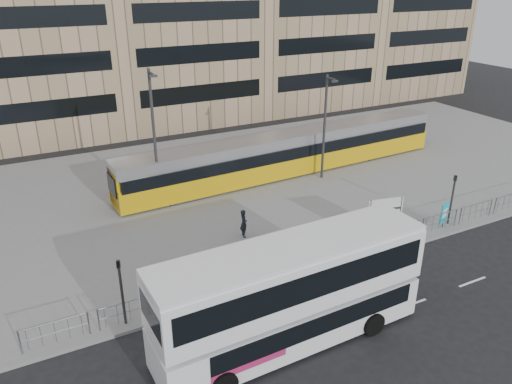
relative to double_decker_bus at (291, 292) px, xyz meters
name	(u,v)px	position (x,y,z in m)	size (l,w,h in m)	color
ground	(324,273)	(4.18, 3.55, -2.43)	(120.00, 120.00, 0.00)	black
plaza	(227,188)	(4.18, 15.55, -2.36)	(64.00, 24.00, 0.15)	gray
kerb	(324,271)	(4.18, 3.60, -2.36)	(64.00, 0.25, 0.17)	gray
pedestrian_barrier	(352,243)	(6.18, 4.05, -1.45)	(32.07, 0.07, 1.10)	gray
road_markings	(394,311)	(5.18, -0.45, -2.43)	(62.00, 0.12, 0.01)	white
double_decker_bus	(291,292)	(0.00, 0.00, 0.00)	(11.32, 3.12, 4.50)	white
tram	(289,153)	(9.43, 15.95, -0.75)	(26.13, 3.74, 3.07)	#D1A20B
station_sign	(385,211)	(9.05, 4.91, -0.62)	(2.05, 0.52, 2.40)	#2D2D30
ad_panel	(445,213)	(13.02, 4.23, -1.37)	(0.81, 0.32, 1.57)	#2D2D30
pedestrian	(244,223)	(2.14, 8.63, -1.46)	(0.60, 0.40, 1.65)	black
traffic_light_west	(121,284)	(-5.74, 4.05, -0.31)	(0.22, 0.24, 3.10)	#2D2D30
traffic_light_east	(453,193)	(13.66, 4.42, -0.31)	(0.22, 0.24, 3.10)	#2D2D30
lamp_post_west	(154,136)	(-0.89, 14.58, 2.46)	(0.45, 1.04, 8.74)	#2D2D30
lamp_post_east	(325,123)	(11.13, 13.95, 1.82)	(0.45, 1.04, 7.47)	#2D2D30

